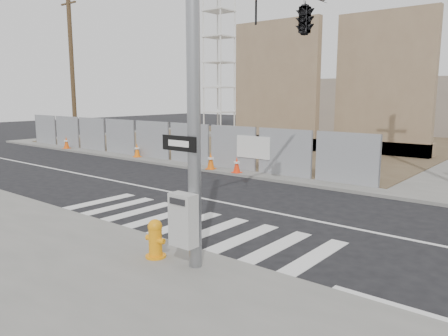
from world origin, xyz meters
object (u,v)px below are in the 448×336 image
Objects in this scene: traffic_cone_a at (66,143)px; traffic_cone_d at (237,165)px; traffic_cone_b at (137,150)px; crane_tower at (219,25)px; traffic_cone_c at (211,161)px; fire_hydrant at (155,239)px; signal_pole at (273,41)px.

traffic_cone_a is 1.07× the size of traffic_cone_d.
crane_tower is at bearing 109.33° from traffic_cone_b.
crane_tower is at bearing 128.37° from traffic_cone_c.
crane_tower is 25.25× the size of traffic_cone_d.
fire_hydrant is at bearing -55.23° from traffic_cone_c.
traffic_cone_a is at bearing 179.61° from traffic_cone_c.
crane_tower reaches higher than fire_hydrant.
signal_pole reaches higher than traffic_cone_d.
signal_pole is at bearing -17.85° from traffic_cone_a.
traffic_cone_d is (13.87, -0.08, -0.03)m from traffic_cone_a.
traffic_cone_d is (-5.85, 6.27, -4.31)m from signal_pole.
signal_pole is at bearing -40.35° from traffic_cone_c.
fire_hydrant is at bearing -53.10° from crane_tower.
crane_tower is 15.46m from traffic_cone_a.
signal_pole reaches higher than traffic_cone_a.
crane_tower is 23.06× the size of traffic_cone_c.
traffic_cone_c is at bearing 180.00° from traffic_cone_d.
traffic_cone_b reaches higher than traffic_cone_d.
signal_pole is 9.08× the size of traffic_cone_a.
traffic_cone_b is at bearing 176.63° from traffic_cone_d.
traffic_cone_c reaches higher than traffic_cone_a.
traffic_cone_c is at bearing 139.65° from signal_pole.
crane_tower is 23.54× the size of traffic_cone_a.
traffic_cone_a is at bearing 179.65° from traffic_cone_d.
fire_hydrant is (16.50, -21.97, -8.49)m from crane_tower.
traffic_cone_a is 6.57m from traffic_cone_b.
signal_pole is 9.74× the size of traffic_cone_d.
crane_tower is at bearing 112.58° from fire_hydrant.
fire_hydrant reaches higher than traffic_cone_b.
crane_tower is (-17.49, 19.05, 4.24)m from signal_pole.
traffic_cone_d is at bearing -3.37° from traffic_cone_b.
traffic_cone_c is at bearing -4.26° from traffic_cone_b.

